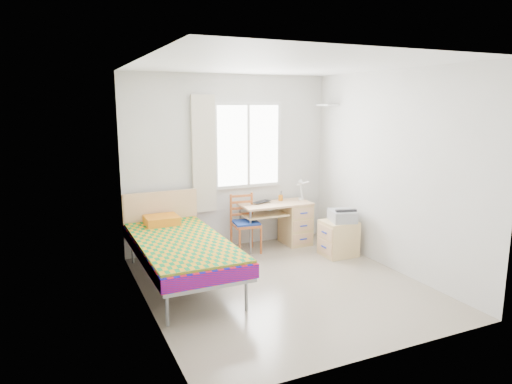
{
  "coord_description": "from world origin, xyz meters",
  "views": [
    {
      "loc": [
        -2.45,
        -4.63,
        2.18
      ],
      "look_at": [
        -0.1,
        0.55,
        1.07
      ],
      "focal_mm": 32.0,
      "sensor_mm": 36.0,
      "label": 1
    }
  ],
  "objects_px": {
    "desk": "(291,221)",
    "chair": "(245,219)",
    "cabinet": "(338,238)",
    "printer": "(342,215)",
    "bed": "(180,245)"
  },
  "relations": [
    {
      "from": "desk",
      "to": "chair",
      "type": "relative_size",
      "value": 1.26
    },
    {
      "from": "cabinet",
      "to": "desk",
      "type": "bearing_deg",
      "value": 115.25
    },
    {
      "from": "chair",
      "to": "cabinet",
      "type": "xyz_separation_m",
      "value": [
        1.16,
        -0.73,
        -0.23
      ]
    },
    {
      "from": "desk",
      "to": "printer",
      "type": "bearing_deg",
      "value": -62.51
    },
    {
      "from": "cabinet",
      "to": "printer",
      "type": "bearing_deg",
      "value": -23.83
    },
    {
      "from": "bed",
      "to": "cabinet",
      "type": "distance_m",
      "value": 2.36
    },
    {
      "from": "desk",
      "to": "cabinet",
      "type": "xyz_separation_m",
      "value": [
        0.35,
        -0.77,
        -0.12
      ]
    },
    {
      "from": "bed",
      "to": "chair",
      "type": "bearing_deg",
      "value": 31.84
    },
    {
      "from": "desk",
      "to": "cabinet",
      "type": "distance_m",
      "value": 0.85
    },
    {
      "from": "bed",
      "to": "printer",
      "type": "relative_size",
      "value": 4.85
    },
    {
      "from": "bed",
      "to": "chair",
      "type": "height_order",
      "value": "bed"
    },
    {
      "from": "bed",
      "to": "printer",
      "type": "height_order",
      "value": "bed"
    },
    {
      "from": "chair",
      "to": "printer",
      "type": "height_order",
      "value": "chair"
    },
    {
      "from": "desk",
      "to": "printer",
      "type": "distance_m",
      "value": 0.91
    },
    {
      "from": "cabinet",
      "to": "printer",
      "type": "height_order",
      "value": "printer"
    }
  ]
}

